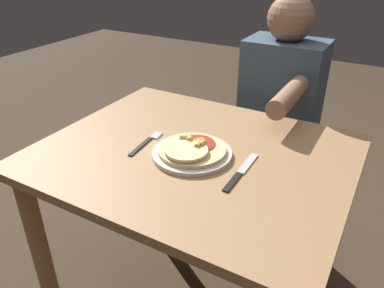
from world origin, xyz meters
The scene contains 6 objects.
dining_table centered at (0.00, 0.00, 0.62)m, with size 0.95×0.78×0.76m.
plate centered at (0.01, -0.03, 0.76)m, with size 0.25×0.25×0.01m.
pizza centered at (0.01, -0.03, 0.78)m, with size 0.21×0.21×0.04m.
fork centered at (-0.16, -0.03, 0.76)m, with size 0.03×0.18×0.00m.
knife centered at (0.18, -0.05, 0.76)m, with size 0.02×0.22×0.00m.
person_diner centered at (0.08, 0.63, 0.67)m, with size 0.33×0.52×1.16m.
Camera 1 is at (0.50, -0.89, 1.34)m, focal length 35.00 mm.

